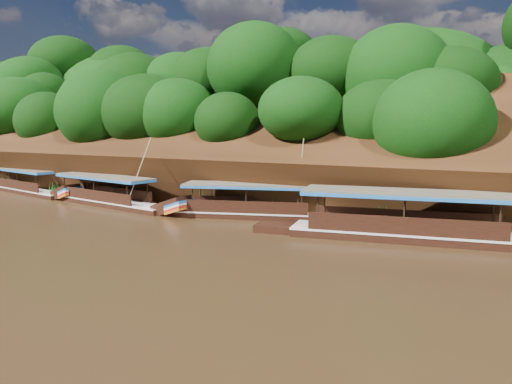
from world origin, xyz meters
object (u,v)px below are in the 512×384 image
boat_0 (437,231)px  boat_3 (35,189)px  boat_2 (117,200)px  boat_1 (269,210)px

boat_0 → boat_3: bearing=166.3°
boat_2 → boat_1: bearing=15.4°
boat_1 → boat_3: boat_1 is taller
boat_2 → boat_3: bearing=-178.5°
boat_2 → boat_3: size_ratio=1.17×
boat_2 → boat_3: 11.16m
boat_2 → boat_3: (-11.06, 1.50, -0.01)m
boat_3 → boat_0: bearing=7.8°
boat_1 → boat_2: size_ratio=0.91×
boat_1 → boat_2: 12.24m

